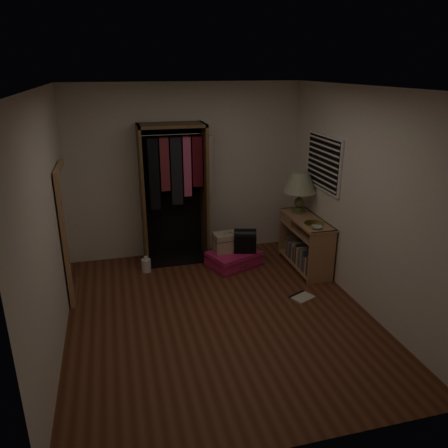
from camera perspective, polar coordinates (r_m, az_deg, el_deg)
The scene contains 13 objects.
ground at distance 5.32m, azimuth -0.57°, elevation -11.84°, with size 4.00×4.00×0.00m, color #542918.
room_walls at distance 4.76m, azimuth 0.13°, elevation 4.09°, with size 3.52×4.02×2.60m.
console_bookshelf at distance 6.48m, azimuth 10.48°, elevation -2.13°, with size 0.42×1.12×0.75m.
open_wardrobe at distance 6.41m, azimuth -6.43°, elevation 5.56°, with size 1.04×0.50×2.05m.
floor_mirror at distance 5.76m, azimuth -19.79°, elevation -1.08°, with size 0.06×0.80×1.70m.
pink_suitcase at distance 6.48m, azimuth 1.28°, elevation -4.57°, with size 0.88×0.76×0.22m.
train_case at distance 6.44m, azimuth 0.44°, elevation -2.33°, with size 0.42×0.30×0.29m.
black_bag at distance 6.40m, azimuth 2.75°, elevation -2.08°, with size 0.37×0.29×0.35m.
table_lamp at distance 6.47m, azimuth 9.92°, elevation 5.27°, with size 0.52×0.52×0.61m.
brass_tray at distance 6.14m, azimuth 11.69°, elevation 0.08°, with size 0.33×0.33×0.02m.
ceramic_bowl at distance 5.96m, azimuth 12.03°, elevation -0.45°, with size 0.15×0.15×0.04m, color #96B497.
white_jug at distance 6.41m, azimuth -10.12°, elevation -5.30°, with size 0.15×0.15×0.23m.
floor_book at distance 5.76m, azimuth 10.05°, elevation -9.34°, with size 0.34×0.31×0.03m.
Camera 1 is at (-1.09, -4.39, 2.80)m, focal length 35.00 mm.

